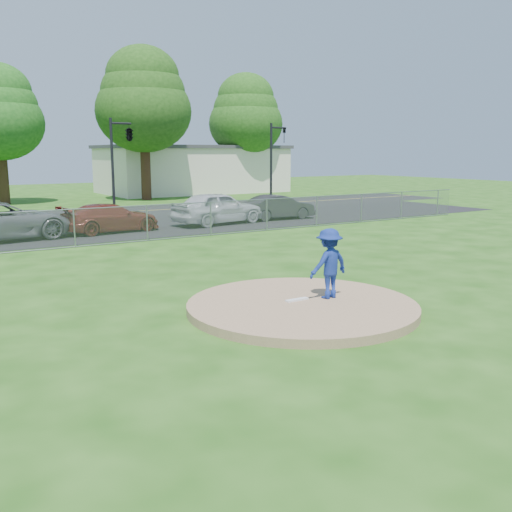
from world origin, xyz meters
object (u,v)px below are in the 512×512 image
Objects in this scene: parked_car_darkred at (111,218)px; parked_car_pearl at (218,208)px; parked_car_charcoal at (278,207)px; pitcher at (329,264)px; tree_right at (143,99)px; tree_far_right at (246,114)px; traffic_signal_center at (128,136)px; traffic_signal_right at (274,157)px; parked_car_gray at (1,221)px; commercial_building at (193,169)px.

parked_car_darkred is 5.66m from parked_car_pearl.
pitcher is at bearing 151.88° from parked_car_charcoal.
tree_right is 17.89m from parked_car_charcoal.
traffic_signal_center is at bearing -140.96° from tree_far_right.
parked_car_pearl is at bearing -140.60° from traffic_signal_right.
parked_car_gray is (-8.07, -6.55, -3.79)m from traffic_signal_center.
pitcher is (-8.20, -31.99, -6.61)m from tree_right.
traffic_signal_right reaches higher than parked_car_gray.
parked_car_charcoal is (9.54, 0.10, 0.01)m from parked_car_darkred.
tree_far_right is 1.92× the size of traffic_signal_right.
parked_car_gray reaches higher than parked_car_charcoal.
parked_car_pearl reaches higher than parked_car_darkred.
parked_car_charcoal is at bearing -116.88° from tree_far_right.
tree_right is 19.81m from parked_car_darkred.
commercial_building is 3.32× the size of parked_car_pearl.
commercial_building is 2.80× the size of parked_car_gray.
parked_car_darkred is (-15.40, -22.53, -1.49)m from commercial_building.
traffic_signal_center reaches higher than parked_car_gray.
tree_far_right is (11.00, 3.00, -0.59)m from tree_right.
commercial_building is 3.58× the size of parked_car_darkred.
traffic_signal_center reaches higher than parked_car_pearl.
parked_car_charcoal is (6.18, -6.44, -3.93)m from traffic_signal_center.
parked_car_charcoal is (1.15, -16.44, -6.97)m from tree_right.
commercial_building is 40.93m from pitcher.
commercial_building is 16.14m from traffic_signal_right.
parked_car_pearl is at bearing -113.36° from commercial_building.
parked_car_darkred is at bearing -116.93° from tree_right.
parked_car_gray is at bearing -140.94° from tree_far_right.
tree_right reaches higher than traffic_signal_center.
tree_right is at bearing -108.28° from pitcher.
traffic_signal_right is (-1.76, -16.00, 1.20)m from commercial_building.
pitcher is (-19.20, -34.99, -6.02)m from tree_far_right.
parked_car_gray is at bearing -131.71° from commercial_building.
parked_car_gray is 10.36m from parked_car_pearl.
parked_car_pearl reaches higher than parked_car_gray.
traffic_signal_right reaches higher than commercial_building.
traffic_signal_center is at bearing -59.62° from parked_car_gray.
traffic_signal_center is 22.50m from pitcher.
commercial_building is 7.00m from tree_far_right.
parked_car_pearl is (5.66, -0.02, 0.18)m from parked_car_darkred.
commercial_building reaches higher than pitcher.
tree_far_right reaches higher than commercial_building.
commercial_building is 2.93× the size of traffic_signal_right.
traffic_signal_right is at bearing -29.55° from parked_car_charcoal.
parked_car_charcoal is at bearing -98.24° from parked_car_gray.
tree_right is 2.85× the size of parked_car_charcoal.
tree_right is 18.11m from parked_car_pearl.
commercial_building is 1.41× the size of tree_right.
parked_car_pearl is (-9.74, -22.56, -1.31)m from commercial_building.
tree_far_right is (4.00, -3.00, 4.90)m from commercial_building.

